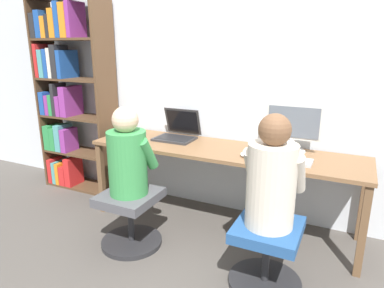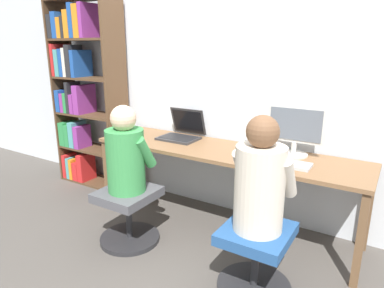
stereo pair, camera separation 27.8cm
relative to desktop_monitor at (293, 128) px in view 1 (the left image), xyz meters
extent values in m
plane|color=#4C4742|center=(-0.53, -0.44, -0.90)|extent=(14.00, 14.00, 0.00)
cube|color=silver|center=(-0.53, 0.21, 0.40)|extent=(10.00, 0.05, 2.60)
cube|color=brown|center=(-0.53, -0.15, -0.21)|extent=(2.29, 0.58, 0.03)
cube|color=brown|center=(-1.64, -0.40, -0.56)|extent=(0.05, 0.05, 0.67)
cube|color=brown|center=(0.57, -0.40, -0.56)|extent=(0.05, 0.05, 0.67)
cube|color=brown|center=(-1.64, 0.10, -0.56)|extent=(0.05, 0.05, 0.67)
cube|color=brown|center=(0.57, 0.10, -0.56)|extent=(0.05, 0.05, 0.67)
cylinder|color=beige|center=(0.00, 0.00, -0.19)|extent=(0.22, 0.22, 0.01)
cylinder|color=beige|center=(0.00, 0.00, -0.14)|extent=(0.04, 0.04, 0.09)
cube|color=beige|center=(0.00, 0.00, 0.05)|extent=(0.44, 0.02, 0.28)
cube|color=slate|center=(0.00, -0.01, 0.05)|extent=(0.39, 0.01, 0.24)
cube|color=#2D2D30|center=(-1.03, -0.08, -0.19)|extent=(0.35, 0.26, 0.02)
cube|color=black|center=(-1.03, -0.08, -0.18)|extent=(0.31, 0.20, 0.00)
cube|color=#2D2D30|center=(-1.03, 0.08, -0.05)|extent=(0.35, 0.08, 0.25)
cube|color=black|center=(-1.03, 0.08, -0.06)|extent=(0.31, 0.07, 0.21)
cube|color=#B2B2B7|center=(-0.02, -0.25, -0.19)|extent=(0.42, 0.16, 0.02)
cube|color=#97979C|center=(-0.02, -0.25, -0.17)|extent=(0.39, 0.13, 0.00)
ellipsoid|color=silver|center=(-0.30, -0.26, -0.18)|extent=(0.07, 0.11, 0.03)
cylinder|color=#262628|center=(0.02, -0.77, -0.88)|extent=(0.48, 0.48, 0.04)
cylinder|color=#262628|center=(0.02, -0.77, -0.69)|extent=(0.05, 0.05, 0.33)
cube|color=#234C84|center=(0.02, -0.77, -0.49)|extent=(0.41, 0.44, 0.07)
cylinder|color=#262628|center=(-1.06, -0.75, -0.88)|extent=(0.48, 0.48, 0.04)
cylinder|color=#262628|center=(-1.06, -0.75, -0.69)|extent=(0.05, 0.05, 0.33)
cube|color=#4C4C51|center=(-1.06, -0.75, -0.49)|extent=(0.41, 0.44, 0.07)
cylinder|color=beige|center=(0.02, -0.77, -0.19)|extent=(0.30, 0.30, 0.53)
sphere|color=brown|center=(0.02, -0.77, 0.16)|extent=(0.19, 0.19, 0.19)
cylinder|color=beige|center=(-0.12, -0.70, -0.12)|extent=(0.08, 0.22, 0.29)
cylinder|color=beige|center=(0.16, -0.70, -0.12)|extent=(0.08, 0.22, 0.29)
cylinder|color=#388C47|center=(-1.06, -0.75, -0.21)|extent=(0.29, 0.29, 0.49)
sphere|color=beige|center=(-1.06, -0.75, 0.12)|extent=(0.19, 0.19, 0.19)
cylinder|color=#388C47|center=(-1.20, -0.68, -0.14)|extent=(0.08, 0.21, 0.27)
cylinder|color=#388C47|center=(-0.92, -0.68, -0.14)|extent=(0.08, 0.21, 0.27)
cube|color=#513823|center=(-2.64, -0.02, 0.10)|extent=(0.02, 0.32, 2.00)
cube|color=#513823|center=(-1.83, -0.02, 0.10)|extent=(0.02, 0.32, 2.00)
cube|color=#513823|center=(-2.23, -0.02, -0.89)|extent=(0.79, 0.31, 0.02)
cube|color=#513823|center=(-2.23, -0.02, -0.49)|extent=(0.79, 0.31, 0.02)
cube|color=#513823|center=(-2.23, -0.02, -0.10)|extent=(0.79, 0.31, 0.02)
cube|color=#513823|center=(-2.23, -0.02, 0.30)|extent=(0.79, 0.31, 0.02)
cube|color=#513823|center=(-2.23, -0.02, 0.69)|extent=(0.79, 0.31, 0.02)
cube|color=red|center=(-2.59, -0.08, -0.74)|extent=(0.06, 0.18, 0.27)
cube|color=teal|center=(-2.54, -0.05, -0.75)|extent=(0.05, 0.25, 0.25)
cube|color=orange|center=(-2.48, -0.08, -0.75)|extent=(0.05, 0.19, 0.24)
cube|color=red|center=(-2.41, -0.08, -0.77)|extent=(0.08, 0.19, 0.21)
cube|color=red|center=(-2.33, -0.07, -0.72)|extent=(0.08, 0.22, 0.32)
cube|color=#2D8C47|center=(-2.58, -0.07, -0.35)|extent=(0.09, 0.21, 0.27)
cube|color=#2D8C47|center=(-2.50, -0.06, -0.36)|extent=(0.07, 0.24, 0.25)
cube|color=teal|center=(-2.42, -0.07, -0.34)|extent=(0.08, 0.21, 0.29)
cube|color=#8C338C|center=(-2.34, -0.07, -0.35)|extent=(0.07, 0.20, 0.25)
cube|color=#1E4C9E|center=(-2.59, -0.05, 0.04)|extent=(0.07, 0.24, 0.24)
cube|color=#8C338C|center=(-2.52, -0.06, 0.02)|extent=(0.05, 0.23, 0.21)
cube|color=#2D8C47|center=(-2.47, -0.08, 0.02)|extent=(0.05, 0.19, 0.22)
cube|color=#262628|center=(-2.42, -0.08, 0.08)|extent=(0.04, 0.19, 0.34)
cube|color=#8C338C|center=(-2.36, -0.08, 0.02)|extent=(0.06, 0.18, 0.21)
cube|color=#8C338C|center=(-2.29, -0.04, 0.07)|extent=(0.08, 0.27, 0.31)
cube|color=red|center=(-2.60, -0.05, 0.48)|extent=(0.05, 0.25, 0.34)
cube|color=teal|center=(-2.54, -0.06, 0.45)|extent=(0.06, 0.24, 0.28)
cube|color=#1E4C9E|center=(-2.47, -0.08, 0.45)|extent=(0.05, 0.18, 0.29)
cube|color=silver|center=(-2.41, -0.09, 0.46)|extent=(0.04, 0.18, 0.30)
cube|color=#262628|center=(-2.35, -0.08, 0.48)|extent=(0.07, 0.19, 0.33)
cube|color=#1E4C9E|center=(-2.28, -0.05, 0.45)|extent=(0.05, 0.26, 0.28)
cube|color=#262628|center=(-2.59, -0.05, 0.82)|extent=(0.07, 0.25, 0.24)
cube|color=#1E4C9E|center=(-2.51, -0.07, 0.84)|extent=(0.07, 0.22, 0.26)
cube|color=orange|center=(-2.44, -0.06, 0.81)|extent=(0.06, 0.23, 0.21)
cube|color=#262628|center=(-2.39, -0.08, 0.81)|extent=(0.04, 0.19, 0.22)
cube|color=orange|center=(-2.32, -0.05, 0.84)|extent=(0.07, 0.26, 0.27)
cube|color=#1E4C9E|center=(-2.25, -0.04, 0.87)|extent=(0.06, 0.27, 0.33)
cube|color=orange|center=(-2.18, -0.07, 0.86)|extent=(0.08, 0.21, 0.32)
cube|color=#8C338C|center=(-2.11, -0.06, 0.87)|extent=(0.05, 0.23, 0.33)
camera|label=1|loc=(0.42, -2.72, 0.63)|focal=32.00mm
camera|label=2|loc=(0.67, -2.59, 0.63)|focal=32.00mm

